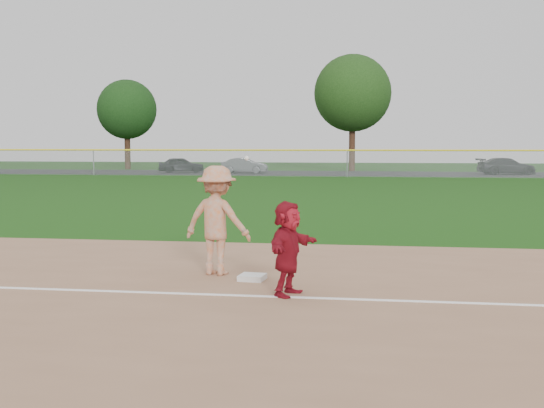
# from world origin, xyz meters

# --- Properties ---
(ground) EXTENTS (160.00, 160.00, 0.00)m
(ground) POSITION_xyz_m (0.00, 0.00, 0.00)
(ground) COLOR #15410C
(ground) RESTS_ON ground
(foul_line) EXTENTS (60.00, 0.10, 0.01)m
(foul_line) POSITION_xyz_m (0.00, -0.80, 0.03)
(foul_line) COLOR white
(foul_line) RESTS_ON infield_dirt
(parking_asphalt) EXTENTS (120.00, 10.00, 0.01)m
(parking_asphalt) POSITION_xyz_m (0.00, 46.00, 0.01)
(parking_asphalt) COLOR black
(parking_asphalt) RESTS_ON ground
(first_base) EXTENTS (0.48, 0.48, 0.10)m
(first_base) POSITION_xyz_m (-0.21, 0.48, 0.07)
(first_base) COLOR white
(first_base) RESTS_ON infield_dirt
(base_runner) EXTENTS (0.89, 1.48, 1.52)m
(base_runner) POSITION_xyz_m (0.57, -0.63, 0.78)
(base_runner) COLOR maroon
(base_runner) RESTS_ON infield_dirt
(car_left) EXTENTS (4.21, 2.65, 1.34)m
(car_left) POSITION_xyz_m (-14.41, 45.51, 0.68)
(car_left) COLOR black
(car_left) RESTS_ON parking_asphalt
(car_mid) EXTENTS (3.94, 1.48, 1.28)m
(car_mid) POSITION_xyz_m (-8.89, 45.53, 0.65)
(car_mid) COLOR #5B5D63
(car_mid) RESTS_ON parking_asphalt
(car_right) EXTENTS (4.91, 2.76, 1.34)m
(car_right) POSITION_xyz_m (12.59, 45.81, 0.68)
(car_right) COLOR black
(car_right) RESTS_ON parking_asphalt
(first_base_play) EXTENTS (1.45, 1.04, 2.22)m
(first_base_play) POSITION_xyz_m (-0.95, 0.94, 1.03)
(first_base_play) COLOR #A6A6A9
(first_base_play) RESTS_ON infield_dirt
(outfield_fence) EXTENTS (110.00, 0.12, 110.00)m
(outfield_fence) POSITION_xyz_m (0.00, 40.00, 1.96)
(outfield_fence) COLOR #999EA0
(outfield_fence) RESTS_ON ground
(tree_1) EXTENTS (5.80, 5.80, 8.75)m
(tree_1) POSITION_xyz_m (-22.00, 53.00, 5.83)
(tree_1) COLOR #321D12
(tree_1) RESTS_ON ground
(tree_2) EXTENTS (7.00, 7.00, 10.58)m
(tree_2) POSITION_xyz_m (0.00, 51.50, 7.06)
(tree_2) COLOR #351E13
(tree_2) RESTS_ON ground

